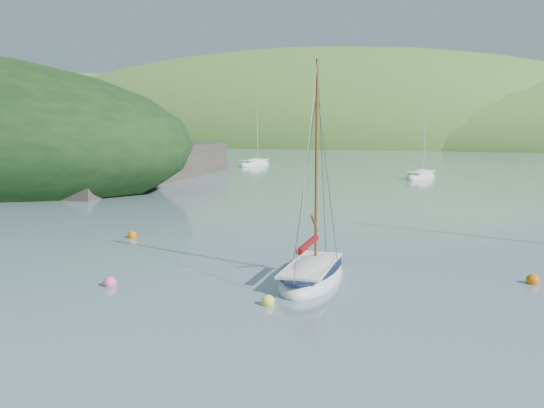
% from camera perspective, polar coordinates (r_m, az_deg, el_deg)
% --- Properties ---
extents(ground, '(700.00, 700.00, 0.00)m').
position_cam_1_polar(ground, '(21.33, -6.46, -8.67)').
color(ground, slate).
rests_on(ground, ground).
extents(shoreline_hills, '(690.00, 135.00, 56.00)m').
position_cam_1_polar(shoreline_hills, '(191.20, 18.03, 5.45)').
color(shoreline_hills, '#42722B').
rests_on(shoreline_hills, ground).
extents(daysailer_white, '(2.92, 6.08, 8.98)m').
position_cam_1_polar(daysailer_white, '(23.36, 3.75, -6.66)').
color(daysailer_white, white).
rests_on(daysailer_white, ground).
extents(distant_sloop_a, '(3.28, 6.64, 9.07)m').
position_cam_1_polar(distant_sloop_a, '(67.82, 13.81, 2.48)').
color(distant_sloop_a, white).
rests_on(distant_sloop_a, ground).
extents(distant_sloop_c, '(3.06, 7.05, 9.77)m').
position_cam_1_polar(distant_sloop_c, '(85.67, -1.66, 3.73)').
color(distant_sloop_c, white).
rests_on(distant_sloop_c, ground).
extents(mooring_buoys, '(19.87, 8.61, 0.50)m').
position_cam_1_polar(mooring_buoys, '(24.62, -1.84, -6.12)').
color(mooring_buoys, '#FFF23E').
rests_on(mooring_buoys, ground).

